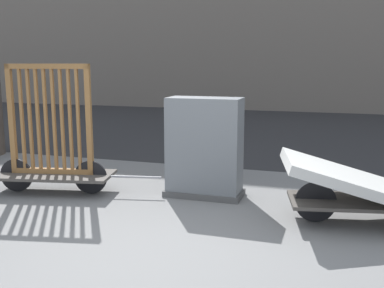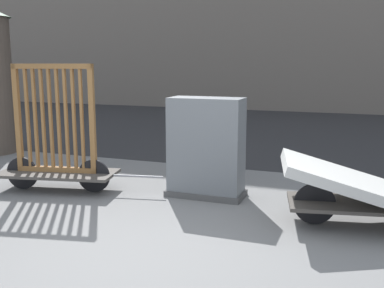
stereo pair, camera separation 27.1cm
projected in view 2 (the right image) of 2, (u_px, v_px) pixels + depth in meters
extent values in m
plane|color=slate|center=(132.00, 256.00, 4.19)|extent=(60.00, 60.00, 0.00)
cube|color=#2D2D30|center=(283.00, 130.00, 12.06)|extent=(56.00, 9.58, 0.01)
cube|color=#4C4742|center=(58.00, 173.00, 6.31)|extent=(1.74, 1.00, 0.04)
cylinder|color=black|center=(94.00, 176.00, 6.24)|extent=(0.46, 0.13, 0.46)
cylinder|color=black|center=(22.00, 173.00, 6.40)|extent=(0.46, 0.13, 0.46)
cylinder|color=gray|center=(138.00, 176.00, 6.14)|extent=(0.69, 0.17, 0.03)
cube|color=olive|center=(57.00, 169.00, 6.30)|extent=(1.15, 0.30, 0.07)
cube|color=olive|center=(52.00, 66.00, 6.05)|extent=(1.15, 0.30, 0.07)
cube|color=olive|center=(18.00, 118.00, 6.26)|extent=(0.08, 0.08, 1.50)
cube|color=olive|center=(92.00, 120.00, 6.10)|extent=(0.08, 0.08, 1.50)
cube|color=olive|center=(28.00, 118.00, 6.24)|extent=(0.05, 0.06, 1.43)
cube|color=olive|center=(35.00, 118.00, 6.22)|extent=(0.05, 0.06, 1.43)
cube|color=olive|center=(43.00, 119.00, 6.20)|extent=(0.05, 0.06, 1.43)
cube|color=olive|center=(51.00, 119.00, 6.19)|extent=(0.05, 0.06, 1.43)
cube|color=olive|center=(58.00, 119.00, 6.17)|extent=(0.05, 0.06, 1.43)
cube|color=olive|center=(66.00, 119.00, 6.15)|extent=(0.05, 0.06, 1.43)
cube|color=olive|center=(74.00, 119.00, 6.13)|extent=(0.05, 0.06, 1.43)
cube|color=olive|center=(82.00, 119.00, 6.12)|extent=(0.05, 0.06, 1.43)
cube|color=#4C4742|center=(365.00, 205.00, 4.91)|extent=(1.74, 0.99, 0.04)
cylinder|color=black|center=(315.00, 204.00, 5.00)|extent=(0.46, 0.13, 0.46)
cube|color=silver|center=(366.00, 187.00, 4.88)|extent=(1.98, 1.36, 0.62)
cube|color=#4C4C4C|center=(206.00, 193.00, 6.09)|extent=(1.04, 0.50, 0.08)
cube|color=slate|center=(206.00, 148.00, 5.98)|extent=(0.98, 0.44, 1.33)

